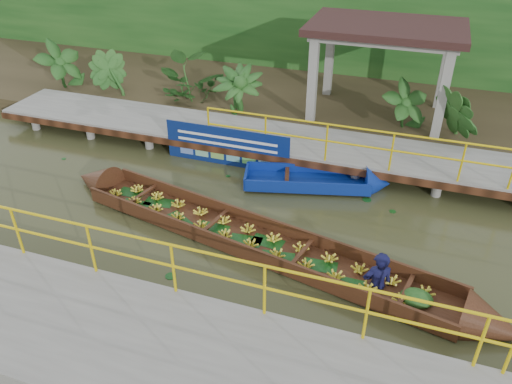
% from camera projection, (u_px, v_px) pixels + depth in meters
% --- Properties ---
extents(ground, '(80.00, 80.00, 0.00)m').
position_uv_depth(ground, '(207.00, 217.00, 11.58)').
color(ground, '#33351A').
rests_on(ground, ground).
extents(land_strip, '(30.00, 8.00, 0.45)m').
position_uv_depth(land_strip, '(293.00, 96.00, 17.47)').
color(land_strip, '#2E2717').
rests_on(land_strip, ground).
extents(far_dock, '(16.00, 2.06, 1.66)m').
position_uv_depth(far_dock, '(255.00, 137.00, 14.07)').
color(far_dock, slate).
rests_on(far_dock, ground).
extents(near_dock, '(18.00, 2.40, 1.73)m').
position_uv_depth(near_dock, '(156.00, 359.00, 7.78)').
color(near_dock, slate).
rests_on(near_dock, ground).
extents(pavilion, '(4.40, 3.00, 3.00)m').
position_uv_depth(pavilion, '(386.00, 37.00, 14.31)').
color(pavilion, slate).
rests_on(pavilion, ground).
extents(foliage_backdrop, '(30.00, 0.80, 4.00)m').
position_uv_depth(foliage_backdrop, '(312.00, 27.00, 18.53)').
color(foliage_backdrop, '#154315').
rests_on(foliage_backdrop, ground).
extents(vendor_boat, '(10.57, 3.21, 2.06)m').
position_uv_depth(vendor_boat, '(267.00, 242.00, 10.45)').
color(vendor_boat, '#331B0D').
rests_on(vendor_boat, ground).
extents(moored_blue_boat, '(3.77, 1.80, 0.87)m').
position_uv_depth(moored_blue_boat, '(342.00, 182.00, 12.61)').
color(moored_blue_boat, navy).
rests_on(moored_blue_boat, ground).
extents(blue_banner, '(3.50, 0.04, 1.10)m').
position_uv_depth(blue_banner, '(227.00, 147.00, 13.40)').
color(blue_banner, navy).
rests_on(blue_banner, ground).
extents(tropical_plants, '(14.05, 1.05, 1.31)m').
position_uv_depth(tropical_plants, '(233.00, 88.00, 15.62)').
color(tropical_plants, '#154315').
rests_on(tropical_plants, ground).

